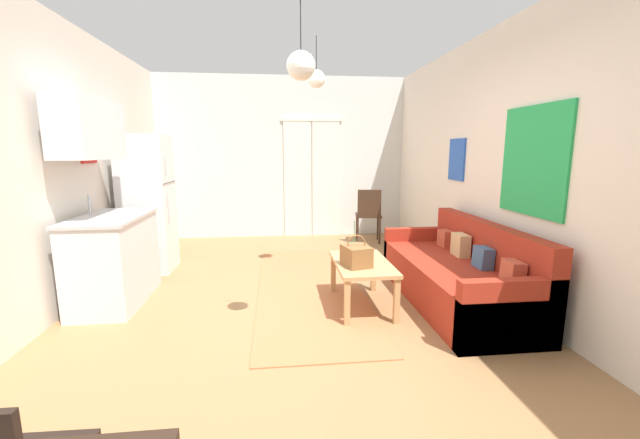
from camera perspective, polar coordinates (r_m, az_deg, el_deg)
ground_plane at (r=3.66m, az=-3.90°, el=-15.41°), size 4.86×7.80×0.10m
wall_back at (r=6.95m, az=-5.26°, el=8.87°), size 4.46×0.13×2.78m
wall_right at (r=4.03m, az=28.74°, el=6.95°), size 0.12×7.40×2.78m
wall_left at (r=3.89m, az=-38.47°, el=5.93°), size 0.12×7.40×2.78m
area_rug at (r=4.44m, az=-1.55°, el=-9.91°), size 1.13×3.21×0.01m
couch at (r=4.21m, az=19.84°, el=-7.87°), size 0.84×2.07×0.82m
coffee_table at (r=3.85m, az=6.19°, el=-7.09°), size 0.53×0.91×0.45m
bamboo_vase at (r=3.87m, az=5.01°, el=-4.66°), size 0.11×0.11×0.39m
handbag at (r=3.67m, az=5.34°, el=-5.30°), size 0.28×0.32×0.30m
refrigerator at (r=5.37m, az=-23.93°, el=2.12°), size 0.58×0.60×1.72m
kitchen_counter at (r=4.37m, az=-28.64°, el=-1.17°), size 0.58×1.09×2.01m
accent_chair at (r=6.47m, az=7.14°, el=1.00°), size 0.48×0.46×0.90m
pendant_lamp_near at (r=2.91m, az=-2.81°, el=21.62°), size 0.20×0.20×0.77m
pendant_lamp_far at (r=4.66m, az=-0.54°, el=19.91°), size 0.20×0.20×0.56m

